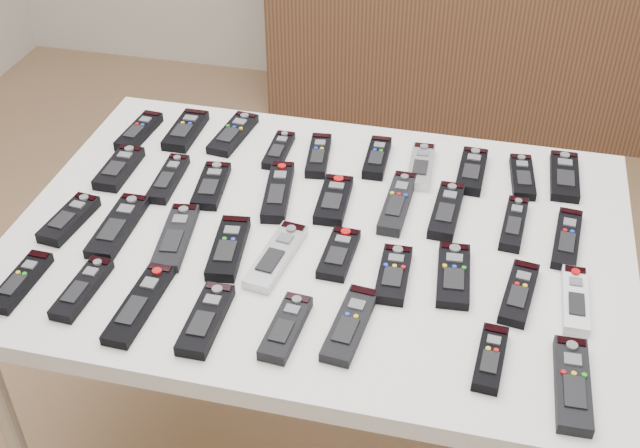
% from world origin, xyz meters
% --- Properties ---
extents(ground, '(4.00, 4.00, 0.00)m').
position_xyz_m(ground, '(0.00, 0.00, 0.00)').
color(ground, olive).
rests_on(ground, ground).
extents(table, '(1.25, 0.88, 0.78)m').
position_xyz_m(table, '(0.01, -0.15, 0.72)').
color(table, white).
rests_on(table, ground).
extents(sideboard, '(1.84, 0.41, 0.92)m').
position_xyz_m(sideboard, '(0.28, 1.78, 0.46)').
color(sideboard, '#442C1B').
rests_on(sideboard, ground).
extents(remote_0, '(0.06, 0.17, 0.02)m').
position_xyz_m(remote_0, '(-0.50, 0.12, 0.79)').
color(remote_0, black).
rests_on(remote_0, table).
extents(remote_1, '(0.06, 0.17, 0.02)m').
position_xyz_m(remote_1, '(-0.39, 0.15, 0.79)').
color(remote_1, black).
rests_on(remote_1, table).
extents(remote_2, '(0.08, 0.19, 0.02)m').
position_xyz_m(remote_2, '(-0.28, 0.16, 0.79)').
color(remote_2, black).
rests_on(remote_2, table).
extents(remote_3, '(0.05, 0.15, 0.02)m').
position_xyz_m(remote_3, '(-0.15, 0.12, 0.79)').
color(remote_3, black).
rests_on(remote_3, table).
extents(remote_4, '(0.07, 0.17, 0.02)m').
position_xyz_m(remote_4, '(-0.05, 0.11, 0.79)').
color(remote_4, black).
rests_on(remote_4, table).
extents(remote_5, '(0.05, 0.16, 0.02)m').
position_xyz_m(remote_5, '(0.08, 0.13, 0.79)').
color(remote_5, black).
rests_on(remote_5, table).
extents(remote_6, '(0.06, 0.17, 0.02)m').
position_xyz_m(remote_6, '(0.18, 0.12, 0.79)').
color(remote_6, '#B7B7BC').
rests_on(remote_6, table).
extents(remote_7, '(0.06, 0.17, 0.02)m').
position_xyz_m(remote_7, '(0.29, 0.13, 0.79)').
color(remote_7, black).
rests_on(remote_7, table).
extents(remote_8, '(0.06, 0.16, 0.02)m').
position_xyz_m(remote_8, '(0.41, 0.13, 0.79)').
color(remote_8, black).
rests_on(remote_8, table).
extents(remote_9, '(0.06, 0.18, 0.02)m').
position_xyz_m(remote_9, '(0.50, 0.16, 0.79)').
color(remote_9, black).
rests_on(remote_9, table).
extents(remote_10, '(0.06, 0.16, 0.02)m').
position_xyz_m(remote_10, '(-0.48, -0.04, 0.79)').
color(remote_10, black).
rests_on(remote_10, table).
extents(remote_11, '(0.05, 0.17, 0.02)m').
position_xyz_m(remote_11, '(-0.36, -0.05, 0.79)').
color(remote_11, black).
rests_on(remote_11, table).
extents(remote_12, '(0.08, 0.17, 0.02)m').
position_xyz_m(remote_12, '(-0.26, -0.06, 0.79)').
color(remote_12, black).
rests_on(remote_12, table).
extents(remote_13, '(0.08, 0.21, 0.02)m').
position_xyz_m(remote_13, '(-0.11, -0.05, 0.79)').
color(remote_13, black).
rests_on(remote_13, table).
extents(remote_14, '(0.07, 0.16, 0.02)m').
position_xyz_m(remote_14, '(0.02, -0.05, 0.79)').
color(remote_14, black).
rests_on(remote_14, table).
extents(remote_15, '(0.06, 0.21, 0.02)m').
position_xyz_m(remote_15, '(0.15, -0.03, 0.79)').
color(remote_15, black).
rests_on(remote_15, table).
extents(remote_16, '(0.06, 0.18, 0.02)m').
position_xyz_m(remote_16, '(0.26, -0.03, 0.79)').
color(remote_16, black).
rests_on(remote_16, table).
extents(remote_17, '(0.05, 0.17, 0.02)m').
position_xyz_m(remote_17, '(0.40, -0.05, 0.79)').
color(remote_17, black).
rests_on(remote_17, table).
extents(remote_18, '(0.06, 0.19, 0.02)m').
position_xyz_m(remote_18, '(0.50, -0.07, 0.79)').
color(remote_18, black).
rests_on(remote_18, table).
extents(remote_19, '(0.07, 0.16, 0.02)m').
position_xyz_m(remote_19, '(-0.50, -0.24, 0.79)').
color(remote_19, black).
rests_on(remote_19, table).
extents(remote_20, '(0.06, 0.20, 0.02)m').
position_xyz_m(remote_20, '(-0.39, -0.24, 0.79)').
color(remote_20, black).
rests_on(remote_20, table).
extents(remote_21, '(0.08, 0.20, 0.02)m').
position_xyz_m(remote_21, '(-0.26, -0.24, 0.79)').
color(remote_21, black).
rests_on(remote_21, table).
extents(remote_22, '(0.08, 0.19, 0.02)m').
position_xyz_m(remote_22, '(-0.15, -0.26, 0.79)').
color(remote_22, black).
rests_on(remote_22, table).
extents(remote_23, '(0.08, 0.21, 0.02)m').
position_xyz_m(remote_23, '(-0.05, -0.26, 0.79)').
color(remote_23, '#B7B7BC').
rests_on(remote_23, table).
extents(remote_24, '(0.06, 0.15, 0.02)m').
position_xyz_m(remote_24, '(0.07, -0.22, 0.79)').
color(remote_24, black).
rests_on(remote_24, table).
extents(remote_25, '(0.06, 0.16, 0.02)m').
position_xyz_m(remote_25, '(0.18, -0.26, 0.79)').
color(remote_25, black).
rests_on(remote_25, table).
extents(remote_26, '(0.07, 0.18, 0.02)m').
position_xyz_m(remote_26, '(0.29, -0.23, 0.79)').
color(remote_26, black).
rests_on(remote_26, table).
extents(remote_27, '(0.07, 0.17, 0.02)m').
position_xyz_m(remote_27, '(0.41, -0.26, 0.79)').
color(remote_27, black).
rests_on(remote_27, table).
extents(remote_28, '(0.05, 0.17, 0.02)m').
position_xyz_m(remote_28, '(0.51, -0.25, 0.79)').
color(remote_28, silver).
rests_on(remote_28, table).
extents(remote_29, '(0.05, 0.16, 0.02)m').
position_xyz_m(remote_29, '(-0.50, -0.44, 0.79)').
color(remote_29, black).
rests_on(remote_29, table).
extents(remote_30, '(0.05, 0.17, 0.02)m').
position_xyz_m(remote_30, '(-0.38, -0.43, 0.79)').
color(remote_30, black).
rests_on(remote_30, table).
extents(remote_31, '(0.06, 0.21, 0.02)m').
position_xyz_m(remote_31, '(-0.26, -0.44, 0.79)').
color(remote_31, black).
rests_on(remote_31, table).
extents(remote_32, '(0.06, 0.17, 0.02)m').
position_xyz_m(remote_32, '(-0.12, -0.46, 0.79)').
color(remote_32, black).
rests_on(remote_32, table).
extents(remote_33, '(0.06, 0.16, 0.02)m').
position_xyz_m(remote_33, '(0.02, -0.44, 0.79)').
color(remote_33, black).
rests_on(remote_33, table).
extents(remote_34, '(0.07, 0.19, 0.02)m').
position_xyz_m(remote_34, '(0.13, -0.41, 0.79)').
color(remote_34, black).
rests_on(remote_34, table).
extents(remote_35, '(0.05, 0.15, 0.02)m').
position_xyz_m(remote_35, '(0.37, -0.43, 0.79)').
color(remote_35, black).
rests_on(remote_35, table).
extents(remote_36, '(0.06, 0.20, 0.02)m').
position_xyz_m(remote_36, '(0.51, -0.46, 0.79)').
color(remote_36, black).
rests_on(remote_36, table).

